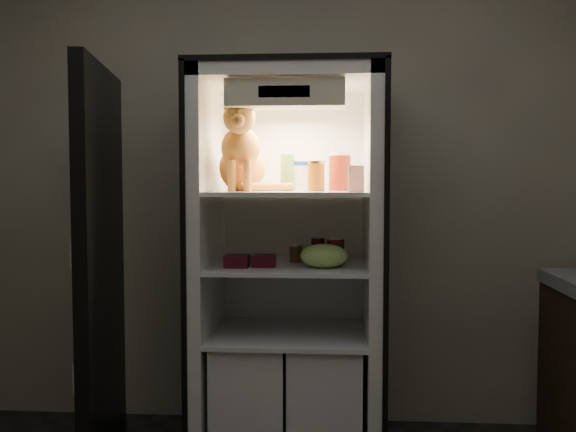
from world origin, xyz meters
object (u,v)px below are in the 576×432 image
object	(u,v)px
parmesan_shaker	(287,172)
salsa_jar	(316,176)
soda_can_a	(318,250)
soda_can_b	(338,250)
soda_can_c	(334,252)
berry_box_right	(264,261)
condiment_jar	(296,253)
berry_box_left	(237,261)
refrigerator	(290,292)
pepper_jar	(340,172)
grape_bag	(324,256)
mayo_tub	(298,176)
cream_carton	(356,179)
tabby_cat	(242,156)

from	to	relation	value
parmesan_shaker	salsa_jar	xyz separation A→B (m)	(0.14, -0.10, -0.02)
soda_can_a	soda_can_b	world-z (taller)	soda_can_a
soda_can_c	berry_box_right	bearing A→B (deg)	-170.77
condiment_jar	berry_box_left	distance (m)	0.33
refrigerator	parmesan_shaker	bearing A→B (deg)	-175.09
parmesan_shaker	pepper_jar	world-z (taller)	pepper_jar
refrigerator	grape_bag	bearing A→B (deg)	-47.04
mayo_tub	berry_box_right	world-z (taller)	mayo_tub
refrigerator	berry_box_left	size ratio (longest dim) A/B	17.10
mayo_tub	berry_box_right	size ratio (longest dim) A/B	1.34
refrigerator	berry_box_left	xyz separation A→B (m)	(-0.23, -0.19, 0.18)
soda_can_a	grape_bag	world-z (taller)	soda_can_a
refrigerator	condiment_jar	distance (m)	0.19
soda_can_a	condiment_jar	xyz separation A→B (m)	(-0.11, -0.01, -0.02)
soda_can_b	berry_box_right	world-z (taller)	soda_can_b
pepper_jar	cream_carton	bearing A→B (deg)	-76.30
cream_carton	berry_box_right	size ratio (longest dim) A/B	1.09
condiment_jar	berry_box_left	bearing A→B (deg)	-143.47
refrigerator	condiment_jar	size ratio (longest dim) A/B	21.39
tabby_cat	grape_bag	world-z (taller)	tabby_cat
refrigerator	berry_box_right	distance (m)	0.26
parmesan_shaker	berry_box_right	distance (m)	0.45
salsa_jar	berry_box_left	bearing A→B (deg)	-166.78
soda_can_b	grape_bag	world-z (taller)	soda_can_b
soda_can_a	berry_box_left	world-z (taller)	soda_can_a
refrigerator	salsa_jar	distance (m)	0.59
parmesan_shaker	cream_carton	xyz separation A→B (m)	(0.32, -0.24, -0.03)
parmesan_shaker	tabby_cat	bearing A→B (deg)	-157.42
mayo_tub	grape_bag	size ratio (longest dim) A/B	0.65
condiment_jar	berry_box_right	size ratio (longest dim) A/B	0.83
berry_box_right	soda_can_b	bearing A→B (deg)	24.22
pepper_jar	condiment_jar	bearing A→B (deg)	-169.19
pepper_jar	soda_can_b	world-z (taller)	pepper_jar
grape_bag	soda_can_c	bearing A→B (deg)	57.42
soda_can_a	soda_can_b	size ratio (longest dim) A/B	1.02
salsa_jar	soda_can_c	distance (m)	0.37
tabby_cat	soda_can_a	xyz separation A→B (m)	(0.36, 0.10, -0.45)
grape_bag	berry_box_right	world-z (taller)	grape_bag
soda_can_c	berry_box_right	world-z (taller)	soda_can_c
parmesan_shaker	mayo_tub	xyz separation A→B (m)	(0.05, 0.04, -0.02)
cream_carton	berry_box_right	distance (m)	0.57
cream_carton	grape_bag	world-z (taller)	cream_carton
mayo_tub	berry_box_right	distance (m)	0.47
refrigerator	soda_can_c	xyz separation A→B (m)	(0.22, -0.11, 0.21)
grape_bag	berry_box_right	xyz separation A→B (m)	(-0.28, 0.02, -0.03)
tabby_cat	parmesan_shaker	xyz separation A→B (m)	(0.21, 0.09, -0.08)
soda_can_b	berry_box_right	bearing A→B (deg)	-155.78
soda_can_c	condiment_jar	size ratio (longest dim) A/B	1.46
tabby_cat	grape_bag	xyz separation A→B (m)	(0.39, -0.09, -0.46)
salsa_jar	cream_carton	distance (m)	0.23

